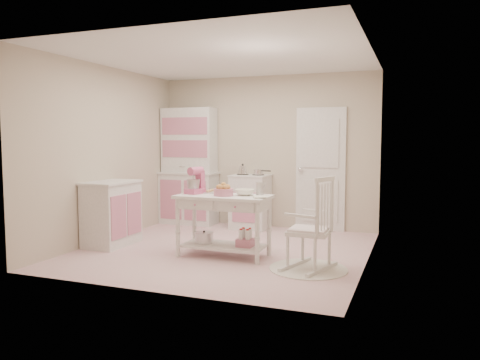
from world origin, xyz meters
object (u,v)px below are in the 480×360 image
Objects in this scene: stand_mixer at (195,181)px; base_cabinet at (112,213)px; hutch at (188,166)px; rocking_chair at (309,223)px; work_table at (224,226)px; bread_basket at (223,192)px; stove at (250,201)px.

base_cabinet is at bearing -166.01° from stand_mixer.
rocking_chair is (2.68, -2.20, -0.49)m from hutch.
work_table is (-1.16, 0.21, -0.15)m from rocking_chair.
bread_basket is (0.44, -0.07, -0.12)m from stand_mixer.
stand_mixer reaches higher than bread_basket.
hutch is at bearing 83.11° from base_cabinet.
base_cabinet is (-1.44, -1.91, 0.00)m from stove.
stove is at bearing 101.61° from stand_mixer.
stove reaches higher than bread_basket.
stand_mixer reaches higher than base_cabinet.
base_cabinet is 2.71× the size of stand_mixer.
work_table is at bearing -172.81° from rocking_chair.
base_cabinet is 1.43m from stand_mixer.
rocking_chair is 1.19m from bread_basket.
stove is at bearing 99.37° from work_table.
hutch reaches higher than work_table.
work_table is (1.76, -0.03, -0.06)m from base_cabinet.
stand_mixer is at bearing -0.59° from base_cabinet.
base_cabinet is 3.68× the size of bread_basket.
stand_mixer is (1.34, -0.01, 0.51)m from base_cabinet.
base_cabinet is at bearing -167.29° from rocking_chair.
hutch reaches higher than base_cabinet.
stove is at bearing 99.70° from bread_basket.
stand_mixer is at bearing -60.82° from hutch.
stand_mixer is at bearing 170.96° from bread_basket.
rocking_chair is 1.65m from stand_mixer.
base_cabinet is 2.93m from rocking_chair.
hutch is 1.33m from stove.
stand_mixer reaches higher than stove.
stove is 2.39m from base_cabinet.
stand_mixer reaches higher than work_table.
stand_mixer is at bearing 177.27° from work_table.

